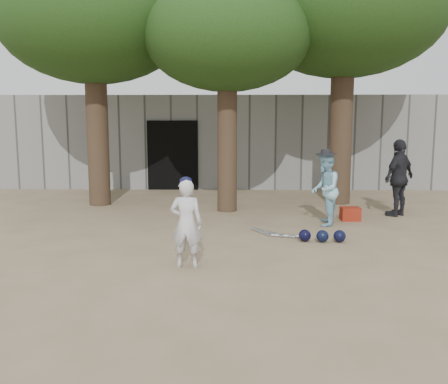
{
  "coord_description": "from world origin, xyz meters",
  "views": [
    {
      "loc": [
        0.82,
        -8.01,
        2.31
      ],
      "look_at": [
        0.6,
        1.0,
        0.95
      ],
      "focal_mm": 40.0,
      "sensor_mm": 36.0,
      "label": 1
    }
  ],
  "objects_px": {
    "spectator_blue": "(325,189)",
    "spectator_dark": "(399,178)",
    "boy_player": "(186,223)",
    "red_bag": "(350,214)"
  },
  "relations": [
    {
      "from": "spectator_blue",
      "to": "red_bag",
      "type": "bearing_deg",
      "value": 139.41
    },
    {
      "from": "boy_player",
      "to": "red_bag",
      "type": "distance_m",
      "value": 4.94
    },
    {
      "from": "boy_player",
      "to": "spectator_blue",
      "type": "relative_size",
      "value": 0.88
    },
    {
      "from": "spectator_blue",
      "to": "red_bag",
      "type": "height_order",
      "value": "spectator_blue"
    },
    {
      "from": "boy_player",
      "to": "red_bag",
      "type": "xyz_separation_m",
      "value": [
        3.34,
        3.6,
        -0.54
      ]
    },
    {
      "from": "boy_player",
      "to": "spectator_dark",
      "type": "xyz_separation_m",
      "value": [
        4.57,
        4.17,
        0.21
      ]
    },
    {
      "from": "boy_player",
      "to": "spectator_dark",
      "type": "relative_size",
      "value": 0.76
    },
    {
      "from": "boy_player",
      "to": "red_bag",
      "type": "bearing_deg",
      "value": -128.07
    },
    {
      "from": "spectator_blue",
      "to": "red_bag",
      "type": "xyz_separation_m",
      "value": [
        0.68,
        0.51,
        -0.63
      ]
    },
    {
      "from": "spectator_blue",
      "to": "spectator_dark",
      "type": "bearing_deg",
      "value": 131.72
    }
  ]
}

